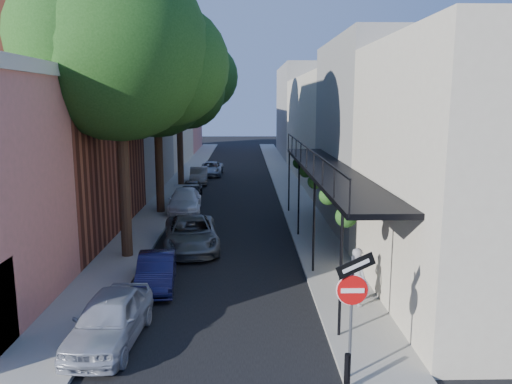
{
  "coord_description": "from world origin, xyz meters",
  "views": [
    {
      "loc": [
        0.86,
        -9.09,
        6.12
      ],
      "look_at": [
        1.28,
        9.16,
        2.8
      ],
      "focal_mm": 35.0,
      "sensor_mm": 36.0,
      "label": 1
    }
  ],
  "objects": [
    {
      "name": "road_surface",
      "position": [
        0.0,
        30.0,
        0.01
      ],
      "size": [
        6.0,
        64.0,
        0.01
      ],
      "primitive_type": "cube",
      "color": "black",
      "rests_on": "ground"
    },
    {
      "name": "parked_car_f",
      "position": [
        -2.6,
        28.23,
        0.61
      ],
      "size": [
        1.53,
        3.77,
        1.22
      ],
      "primitive_type": "imported",
      "rotation": [
        0.0,
        0.0,
        0.07
      ],
      "color": "gray",
      "rests_on": "ground"
    },
    {
      "name": "oak_far",
      "position": [
        -3.35,
        27.27,
        8.26
      ],
      "size": [
        7.7,
        7.0,
        11.9
      ],
      "color": "#312013",
      "rests_on": "ground"
    },
    {
      "name": "sidewalk_right",
      "position": [
        4.0,
        30.0,
        0.06
      ],
      "size": [
        2.0,
        64.0,
        0.12
      ],
      "primitive_type": "cube",
      "color": "gray",
      "rests_on": "ground"
    },
    {
      "name": "parked_car_g",
      "position": [
        -1.97,
        32.42,
        0.57
      ],
      "size": [
        2.01,
        4.13,
        1.13
      ],
      "primitive_type": "imported",
      "rotation": [
        0.0,
        0.0,
        -0.03
      ],
      "color": "#9AA0AD",
      "rests_on": "ground"
    },
    {
      "name": "bollard",
      "position": [
        3.0,
        0.5,
        0.52
      ],
      "size": [
        0.14,
        0.14,
        0.8
      ],
      "primitive_type": "cylinder",
      "color": "black",
      "rests_on": "sidewalk_right"
    },
    {
      "name": "parked_car_c",
      "position": [
        -1.4,
        11.2,
        0.66
      ],
      "size": [
        2.78,
        4.99,
        1.32
      ],
      "primitive_type": "imported",
      "rotation": [
        0.0,
        0.0,
        0.13
      ],
      "color": "#5C6063",
      "rests_on": "ground"
    },
    {
      "name": "pedestrian",
      "position": [
        4.19,
        4.95,
        1.0
      ],
      "size": [
        0.65,
        0.76,
        1.76
      ],
      "primitive_type": "imported",
      "rotation": [
        0.0,
        0.0,
        2.0
      ],
      "color": "gray",
      "rests_on": "sidewalk_right"
    },
    {
      "name": "sidewalk_left",
      "position": [
        -4.0,
        30.0,
        0.06
      ],
      "size": [
        2.0,
        64.0,
        0.12
      ],
      "primitive_type": "cube",
      "color": "gray",
      "rests_on": "ground"
    },
    {
      "name": "oak_near",
      "position": [
        -3.37,
        10.26,
        7.88
      ],
      "size": [
        7.48,
        6.8,
        11.42
      ],
      "color": "#312013",
      "rests_on": "ground"
    },
    {
      "name": "sign_post",
      "position": [
        3.16,
        0.97,
        2.04
      ],
      "size": [
        0.89,
        0.17,
        2.99
      ],
      "color": "#595B60",
      "rests_on": "ground"
    },
    {
      "name": "oak_mid",
      "position": [
        -3.42,
        18.23,
        7.06
      ],
      "size": [
        6.6,
        6.0,
        10.2
      ],
      "color": "#312013",
      "rests_on": "ground"
    },
    {
      "name": "parked_car_a",
      "position": [
        -2.6,
        2.92,
        0.65
      ],
      "size": [
        1.78,
        3.93,
        1.31
      ],
      "primitive_type": "imported",
      "rotation": [
        0.0,
        0.0,
        -0.06
      ],
      "color": "#A3A8B4",
      "rests_on": "ground"
    },
    {
      "name": "parked_car_b",
      "position": [
        -2.1,
        6.84,
        0.56
      ],
      "size": [
        1.52,
        3.49,
        1.12
      ],
      "primitive_type": "imported",
      "rotation": [
        0.0,
        0.0,
        0.1
      ],
      "color": "#111237",
      "rests_on": "ground"
    },
    {
      "name": "parked_car_d",
      "position": [
        -2.51,
        18.44,
        0.63
      ],
      "size": [
        2.01,
        4.42,
        1.26
      ],
      "primitive_type": "imported",
      "rotation": [
        0.0,
        0.0,
        0.06
      ],
      "color": "white",
      "rests_on": "ground"
    },
    {
      "name": "parked_car_e",
      "position": [
        -2.6,
        22.54,
        0.56
      ],
      "size": [
        1.35,
        3.27,
        1.11
      ],
      "primitive_type": "imported",
      "rotation": [
        0.0,
        0.0,
        0.01
      ],
      "color": "black",
      "rests_on": "ground"
    },
    {
      "name": "buildings_right",
      "position": [
        8.99,
        29.49,
        4.42
      ],
      "size": [
        9.8,
        55.0,
        10.0
      ],
      "color": "beige",
      "rests_on": "ground"
    },
    {
      "name": "buildings_left",
      "position": [
        -9.3,
        28.76,
        4.94
      ],
      "size": [
        10.1,
        59.1,
        12.0
      ],
      "color": "#DB7C70",
      "rests_on": "ground"
    }
  ]
}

